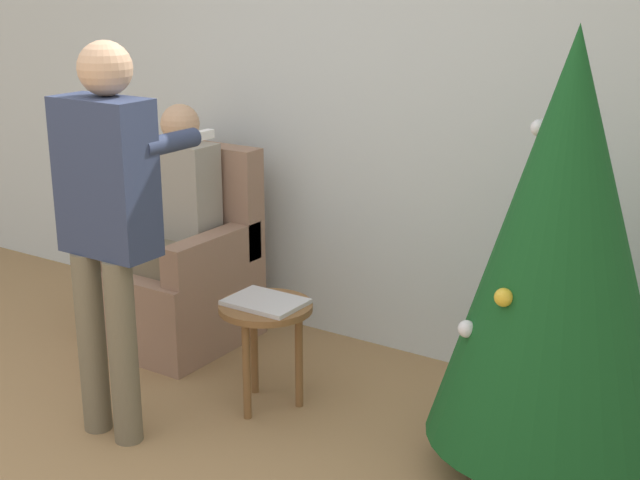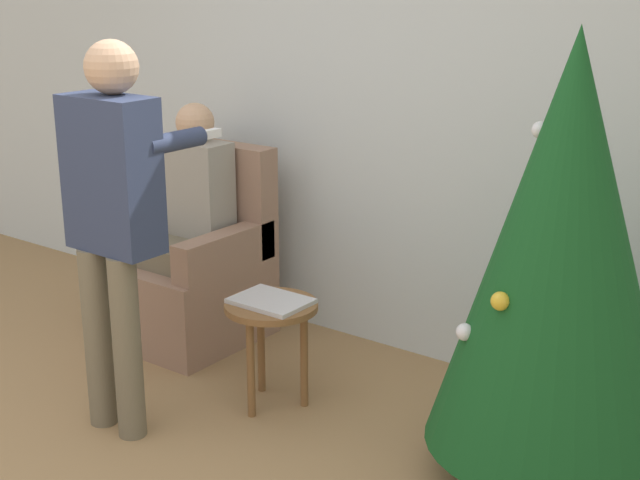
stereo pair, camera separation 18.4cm
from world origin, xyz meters
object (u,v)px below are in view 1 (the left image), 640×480
(side_stool, at_px, (266,320))
(christmas_tree, at_px, (562,243))
(person_standing, at_px, (108,209))
(person_seated, at_px, (174,215))
(armchair, at_px, (181,276))

(side_stool, bearing_deg, christmas_tree, 6.74)
(person_standing, xyz_separation_m, side_stool, (0.39, 0.52, -0.57))
(person_seated, relative_size, side_stool, 2.55)
(person_standing, bearing_deg, christmas_tree, 22.04)
(person_standing, bearing_deg, side_stool, 52.79)
(christmas_tree, xyz_separation_m, armchair, (-2.11, 0.23, -0.61))
(armchair, height_order, side_stool, armchair)
(person_seated, bearing_deg, christmas_tree, -5.39)
(side_stool, bearing_deg, person_standing, -127.21)
(person_standing, height_order, side_stool, person_standing)
(christmas_tree, relative_size, person_standing, 1.05)
(christmas_tree, height_order, person_seated, christmas_tree)
(christmas_tree, height_order, side_stool, christmas_tree)
(person_seated, bearing_deg, person_standing, -62.45)
(armchair, bearing_deg, side_stool, -24.10)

